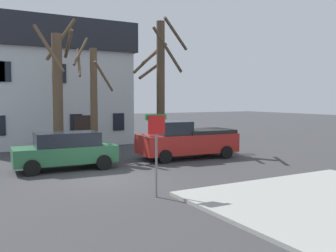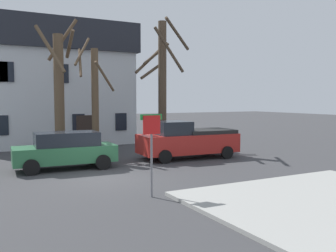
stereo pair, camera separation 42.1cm
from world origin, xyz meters
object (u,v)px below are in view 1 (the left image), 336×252
(tree_bare_mid, at_px, (93,98))
(tree_bare_far, at_px, (161,80))
(pickup_truck_red, at_px, (187,140))
(building_main, at_px, (47,83))
(tree_bare_near, at_px, (58,90))
(car_green_wagon, at_px, (66,150))
(street_sign_pole, at_px, (156,139))

(tree_bare_mid, height_order, tree_bare_far, tree_bare_far)
(tree_bare_mid, xyz_separation_m, pickup_truck_red, (4.05, -3.38, -2.28))
(building_main, xyz_separation_m, tree_bare_near, (-0.77, -6.88, -0.61))
(building_main, bearing_deg, car_green_wagon, -97.04)
(car_green_wagon, distance_m, street_sign_pole, 6.44)
(tree_bare_mid, relative_size, pickup_truck_red, 1.24)
(building_main, bearing_deg, street_sign_pole, -89.79)
(car_green_wagon, height_order, pickup_truck_red, pickup_truck_red)
(tree_bare_near, height_order, tree_bare_far, tree_bare_far)
(building_main, height_order, street_sign_pole, building_main)
(tree_bare_near, relative_size, car_green_wagon, 1.69)
(tree_bare_far, xyz_separation_m, street_sign_pole, (-5.51, -10.13, -2.46))
(building_main, height_order, pickup_truck_red, building_main)
(tree_bare_near, bearing_deg, building_main, 83.62)
(pickup_truck_red, relative_size, street_sign_pole, 2.01)
(tree_bare_mid, distance_m, pickup_truck_red, 5.75)
(tree_bare_mid, distance_m, tree_bare_far, 4.67)
(building_main, relative_size, street_sign_pole, 4.07)
(building_main, xyz_separation_m, tree_bare_mid, (1.06, -7.36, -1.05))
(tree_bare_mid, bearing_deg, tree_bare_near, 165.25)
(street_sign_pole, bearing_deg, tree_bare_far, 61.48)
(tree_bare_mid, height_order, pickup_truck_red, tree_bare_mid)
(tree_bare_far, height_order, pickup_truck_red, tree_bare_far)
(car_green_wagon, height_order, street_sign_pole, street_sign_pole)
(tree_bare_mid, height_order, street_sign_pole, tree_bare_mid)
(street_sign_pole, bearing_deg, car_green_wagon, 102.70)
(car_green_wagon, bearing_deg, street_sign_pole, -77.30)
(tree_bare_far, bearing_deg, tree_bare_near, 179.91)
(building_main, distance_m, pickup_truck_red, 12.35)
(tree_bare_near, bearing_deg, tree_bare_far, -0.09)
(tree_bare_near, distance_m, tree_bare_mid, 1.94)
(car_green_wagon, relative_size, street_sign_pole, 1.69)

